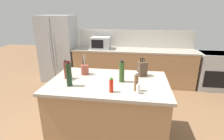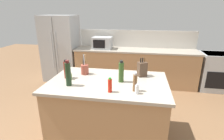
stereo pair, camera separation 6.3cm
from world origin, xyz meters
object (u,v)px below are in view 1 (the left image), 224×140
(range_oven, at_px, (213,70))
(olive_oil_bottle, at_px, (122,72))
(vinegar_bottle, at_px, (66,70))
(hot_sauce_bottle, at_px, (111,85))
(microwave, at_px, (101,43))
(knife_block, at_px, (142,69))
(utensil_crock, at_px, (85,69))
(wine_bottle, at_px, (69,74))
(salt_shaker, at_px, (138,89))
(pepper_grinder, at_px, (136,82))
(refrigerator, at_px, (59,49))
(spice_jar_oregano, at_px, (70,77))

(range_oven, xyz_separation_m, olive_oil_bottle, (-2.11, -2.19, 0.62))
(vinegar_bottle, bearing_deg, hot_sauce_bottle, -26.61)
(microwave, distance_m, knife_block, 2.18)
(utensil_crock, relative_size, olive_oil_bottle, 1.03)
(utensil_crock, distance_m, wine_bottle, 0.48)
(salt_shaker, xyz_separation_m, pepper_grinder, (-0.03, 0.07, 0.06))
(microwave, distance_m, hot_sauce_bottle, 2.62)
(range_oven, distance_m, hot_sauce_bottle, 3.41)
(salt_shaker, bearing_deg, microwave, 111.47)
(salt_shaker, distance_m, pepper_grinder, 0.09)
(refrigerator, height_order, knife_block, refrigerator)
(utensil_crock, distance_m, pepper_grinder, 0.94)
(microwave, bearing_deg, salt_shaker, -68.53)
(wine_bottle, height_order, pepper_grinder, wine_bottle)
(hot_sauce_bottle, height_order, pepper_grinder, pepper_grinder)
(wine_bottle, bearing_deg, olive_oil_bottle, 19.76)
(refrigerator, relative_size, range_oven, 1.94)
(spice_jar_oregano, bearing_deg, olive_oil_bottle, 2.73)
(vinegar_bottle, bearing_deg, refrigerator, 117.21)
(wine_bottle, xyz_separation_m, salt_shaker, (0.91, -0.09, -0.11))
(refrigerator, xyz_separation_m, salt_shaker, (2.19, -2.58, 0.11))
(vinegar_bottle, height_order, olive_oil_bottle, olive_oil_bottle)
(range_oven, relative_size, salt_shaker, 7.58)
(refrigerator, bearing_deg, spice_jar_oregano, -61.86)
(hot_sauce_bottle, bearing_deg, vinegar_bottle, 153.39)
(salt_shaker, bearing_deg, hot_sauce_bottle, -177.85)
(range_oven, relative_size, wine_bottle, 2.63)
(vinegar_bottle, xyz_separation_m, spice_jar_oregano, (0.07, -0.05, -0.09))
(hot_sauce_bottle, bearing_deg, olive_oil_bottle, 74.67)
(vinegar_bottle, distance_m, salt_shaker, 1.11)
(refrigerator, distance_m, knife_block, 2.99)
(utensil_crock, height_order, pepper_grinder, utensil_crock)
(refrigerator, relative_size, vinegar_bottle, 6.36)
(vinegar_bottle, distance_m, hot_sauce_bottle, 0.81)
(pepper_grinder, bearing_deg, refrigerator, 130.86)
(wine_bottle, bearing_deg, spice_jar_oregano, 108.75)
(utensil_crock, distance_m, hot_sauce_bottle, 0.76)
(utensil_crock, xyz_separation_m, vinegar_bottle, (-0.21, -0.21, 0.05))
(spice_jar_oregano, relative_size, salt_shaker, 0.84)
(wine_bottle, bearing_deg, knife_block, 28.46)
(range_oven, bearing_deg, knife_block, -133.64)
(range_oven, height_order, salt_shaker, salt_shaker)
(knife_block, bearing_deg, olive_oil_bottle, -163.64)
(utensil_crock, xyz_separation_m, wine_bottle, (-0.07, -0.46, 0.08))
(pepper_grinder, bearing_deg, knife_block, 81.29)
(refrigerator, bearing_deg, salt_shaker, -49.57)
(refrigerator, xyz_separation_m, olive_oil_bottle, (1.96, -2.24, 0.20))
(utensil_crock, bearing_deg, refrigerator, 123.97)
(wine_bottle, height_order, salt_shaker, wine_bottle)
(utensil_crock, height_order, wine_bottle, wine_bottle)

